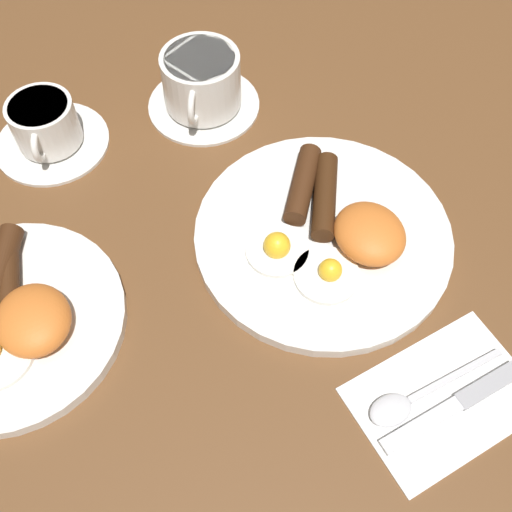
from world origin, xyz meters
TOP-DOWN VIEW (x-y plane):
  - ground_plane at (0.00, 0.00)m, footprint 3.00×3.00m
  - breakfast_plate_near at (-0.00, -0.00)m, footprint 0.29×0.29m
  - breakfast_plate_far at (0.05, 0.34)m, footprint 0.24×0.24m
  - teacup_near at (0.26, 0.03)m, footprint 0.15×0.15m
  - teacup_far at (0.28, 0.23)m, footprint 0.14×0.14m
  - napkin at (-0.21, -0.01)m, footprint 0.13×0.18m
  - knife at (-0.23, -0.02)m, footprint 0.02×0.16m
  - spoon at (-0.20, 0.03)m, footprint 0.03×0.15m

SIDE VIEW (x-z plane):
  - ground_plane at x=0.00m, z-range 0.00..0.00m
  - napkin at x=-0.21m, z-range 0.00..0.01m
  - knife at x=-0.23m, z-range 0.00..0.01m
  - spoon at x=-0.20m, z-range 0.00..0.01m
  - breakfast_plate_near at x=0.00m, z-range -0.01..0.04m
  - breakfast_plate_far at x=0.05m, z-range -0.01..0.04m
  - teacup_far at x=0.28m, z-range 0.00..0.06m
  - teacup_near at x=0.26m, z-range 0.00..0.08m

